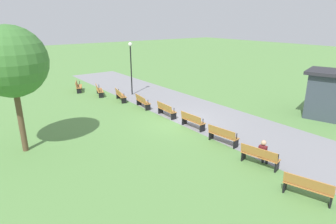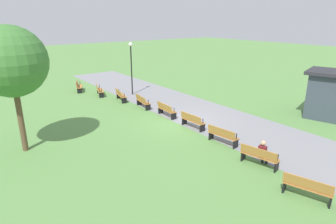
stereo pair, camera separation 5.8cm
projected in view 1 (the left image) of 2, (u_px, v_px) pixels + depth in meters
ground_plane at (180, 122)px, 17.53m from camera, size 120.00×120.00×0.00m
path_paving at (205, 115)px, 18.76m from camera, size 37.51×4.96×0.01m
bench_0 at (78, 86)px, 24.66m from camera, size 1.68×1.05×0.89m
bench_1 at (99, 90)px, 23.31m from camera, size 1.69×0.93×0.89m
bench_2 at (120, 95)px, 21.80m from camera, size 1.68×0.81×0.89m
bench_3 at (142, 101)px, 20.12m from camera, size 1.67×0.68×0.89m
bench_4 at (166, 110)px, 18.30m from camera, size 1.64×0.54×0.89m
bench_5 at (192, 120)px, 16.35m from camera, size 1.64×0.54×0.89m
bench_6 at (223, 135)px, 14.29m from camera, size 1.67×0.68×0.89m
bench_7 at (260, 156)px, 12.12m from camera, size 1.68×0.81×0.89m
bench_8 at (308, 187)px, 9.87m from camera, size 1.69×0.93×0.89m
person_seated at (263, 152)px, 12.11m from camera, size 0.41×0.57×1.20m
tree_0 at (11, 62)px, 12.39m from camera, size 3.15×3.15×5.82m
lamp_post at (131, 59)px, 22.93m from camera, size 0.32×0.32×4.25m
kiosk at (331, 94)px, 17.77m from camera, size 3.66×3.40×3.01m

